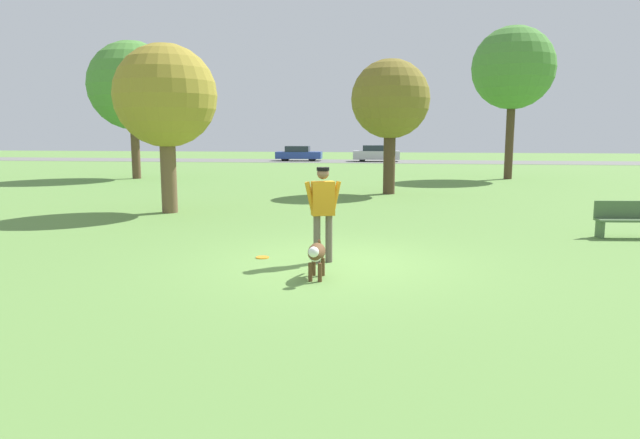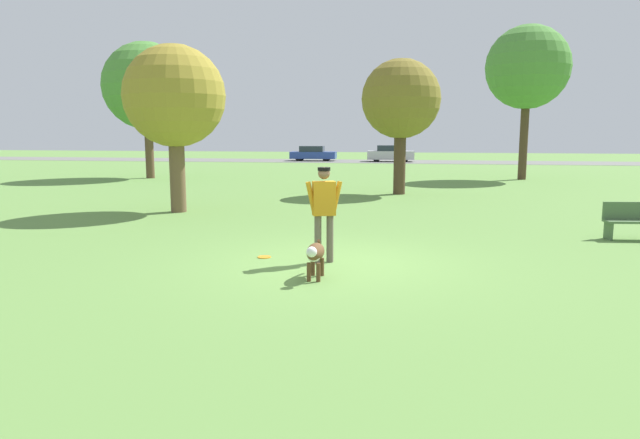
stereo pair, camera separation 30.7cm
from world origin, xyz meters
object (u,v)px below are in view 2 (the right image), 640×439
object	(u,v)px
tree_near_left	(175,97)
parked_car_silver	(390,154)
tree_mid_center	(401,100)
park_bench	(636,220)
tree_far_left	(147,86)
person	(324,206)
frisbee	(264,257)
parked_car_blue	(313,154)
dog	(315,254)
tree_far_right	(528,68)

from	to	relation	value
tree_near_left	parked_car_silver	world-z (taller)	tree_near_left
tree_mid_center	park_bench	world-z (taller)	tree_mid_center
park_bench	tree_far_left	bearing A→B (deg)	135.76
person	tree_far_left	size ratio (longest dim) A/B	0.25
frisbee	park_bench	bearing A→B (deg)	22.81
person	parked_car_blue	distance (m)	38.38
dog	tree_near_left	distance (m)	9.60
tree_near_left	park_bench	distance (m)	12.68
tree_near_left	parked_car_blue	size ratio (longest dim) A/B	1.27
frisbee	park_bench	distance (m)	8.46
tree_mid_center	tree_near_left	distance (m)	9.01
tree_far_left	tree_near_left	xyz separation A→B (m)	(6.83, -12.04, -1.34)
frisbee	tree_mid_center	xyz separation A→B (m)	(2.19, 12.06, 3.63)
frisbee	park_bench	size ratio (longest dim) A/B	0.18
dog	parked_car_blue	xyz separation A→B (m)	(-7.21, 38.95, 0.19)
tree_near_left	parked_car_silver	distance (m)	31.94
tree_far_right	park_bench	bearing A→B (deg)	-91.36
tree_mid_center	tree_near_left	bearing A→B (deg)	-135.88
person	tree_mid_center	xyz separation A→B (m)	(0.98, 12.27, 2.58)
person	tree_far_left	bearing A→B (deg)	104.07
tree_far_left	parked_car_silver	xyz separation A→B (m)	(11.73, 19.40, -4.11)
frisbee	tree_far_right	size ratio (longest dim) A/B	0.03
tree_far_right	tree_mid_center	distance (m)	10.33
person	parked_car_silver	size ratio (longest dim) A/B	0.46
tree_far_left	frisbee	bearing A→B (deg)	-58.08
person	dog	size ratio (longest dim) A/B	1.76
tree_mid_center	park_bench	bearing A→B (deg)	-57.47
tree_far_left	tree_mid_center	bearing A→B (deg)	-23.48
dog	tree_far_left	xyz separation A→B (m)	(-12.38, 19.29, 4.34)
frisbee	tree_far_left	xyz separation A→B (m)	(-11.11, 17.84, 4.76)
dog	parked_car_blue	size ratio (longest dim) A/B	0.26
parked_car_blue	tree_mid_center	bearing A→B (deg)	-74.62
parked_car_silver	parked_car_blue	bearing A→B (deg)	174.97
person	tree_near_left	size ratio (longest dim) A/B	0.36
tree_far_right	park_bench	xyz separation A→B (m)	(-0.40, -16.96, -5.16)
dog	parked_car_blue	distance (m)	39.61
person	dog	bearing A→B (deg)	-107.55
frisbee	dog	bearing A→B (deg)	-48.81
dog	parked_car_silver	bearing A→B (deg)	-179.78
person	parked_car_blue	xyz separation A→B (m)	(-7.15, 37.71, -0.44)
parked_car_silver	park_bench	world-z (taller)	parked_car_silver
tree_near_left	park_bench	world-z (taller)	tree_near_left
dog	parked_car_silver	size ratio (longest dim) A/B	0.26
tree_mid_center	parked_car_silver	size ratio (longest dim) A/B	1.34
tree_far_right	park_bench	world-z (taller)	tree_far_right
tree_mid_center	tree_near_left	size ratio (longest dim) A/B	1.04
person	tree_mid_center	distance (m)	12.58
tree_far_right	tree_far_left	world-z (taller)	tree_far_right
tree_near_left	tree_far_right	bearing A→B (deg)	49.20
tree_far_right	tree_mid_center	size ratio (longest dim) A/B	1.48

